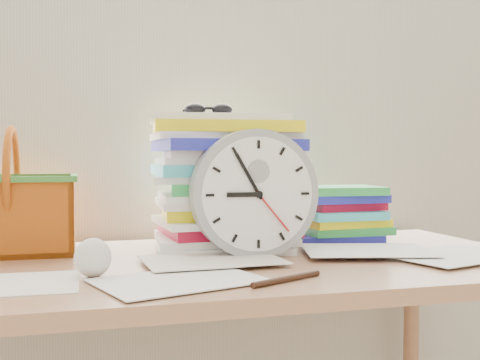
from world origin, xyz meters
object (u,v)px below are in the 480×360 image
object	(u,v)px
desk	(218,295)
book_stack	(341,214)
clock	(254,193)
basket	(12,191)
paper_stack	(225,182)

from	to	relation	value
desk	book_stack	size ratio (longest dim) A/B	5.80
book_stack	clock	bearing A→B (deg)	-149.15
desk	book_stack	world-z (taller)	book_stack
clock	basket	world-z (taller)	basket
desk	paper_stack	size ratio (longest dim) A/B	3.97
basket	clock	bearing A→B (deg)	-20.96
desk	paper_stack	xyz separation A→B (m)	(0.06, 0.16, 0.23)
desk	basket	world-z (taller)	basket
desk	basket	distance (m)	0.52
paper_stack	book_stack	world-z (taller)	paper_stack
desk	book_stack	distance (m)	0.44
clock	basket	xyz separation A→B (m)	(-0.50, 0.20, 0.00)
paper_stack	basket	bearing A→B (deg)	174.08
desk	paper_stack	world-z (taller)	paper_stack
paper_stack	book_stack	size ratio (longest dim) A/B	1.46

